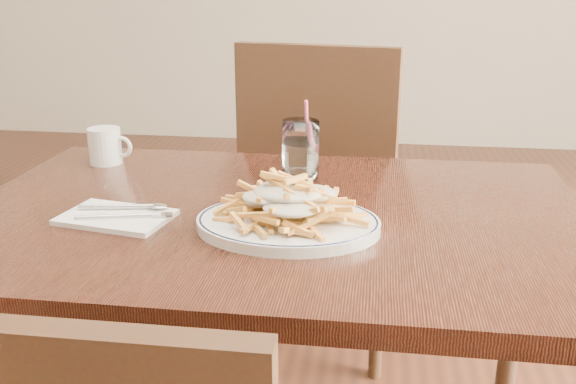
# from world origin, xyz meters

# --- Properties ---
(table) EXTENTS (1.20, 0.80, 0.75)m
(table) POSITION_xyz_m (0.00, 0.00, 0.67)
(table) COLOR black
(table) RESTS_ON ground
(chair_far) EXTENTS (0.54, 0.54, 1.00)m
(chair_far) POSITION_xyz_m (0.04, 0.72, 0.57)
(chair_far) COLOR black
(chair_far) RESTS_ON ground
(fries_plate) EXTENTS (0.36, 0.32, 0.02)m
(fries_plate) POSITION_xyz_m (0.04, -0.09, 0.76)
(fries_plate) COLOR white
(fries_plate) RESTS_ON table
(loaded_fries) EXTENTS (0.25, 0.20, 0.07)m
(loaded_fries) POSITION_xyz_m (0.04, -0.09, 0.81)
(loaded_fries) COLOR gold
(loaded_fries) RESTS_ON fries_plate
(napkin) EXTENTS (0.21, 0.16, 0.01)m
(napkin) POSITION_xyz_m (-0.28, -0.09, 0.75)
(napkin) COLOR white
(napkin) RESTS_ON table
(cutlery) EXTENTS (0.20, 0.11, 0.01)m
(cutlery) POSITION_xyz_m (-0.28, -0.09, 0.76)
(cutlery) COLOR silver
(cutlery) RESTS_ON napkin
(water_glass) EXTENTS (0.08, 0.08, 0.18)m
(water_glass) POSITION_xyz_m (0.03, 0.20, 0.81)
(water_glass) COLOR white
(water_glass) RESTS_ON table
(coffee_mug) EXTENTS (0.11, 0.08, 0.09)m
(coffee_mug) POSITION_xyz_m (-0.45, 0.26, 0.79)
(coffee_mug) COLOR white
(coffee_mug) RESTS_ON table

